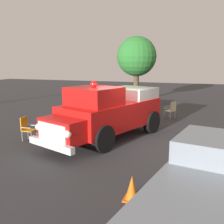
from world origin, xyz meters
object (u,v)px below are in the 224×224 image
at_px(lawn_chair_near_truck, 84,100).
at_px(lawn_chair_spare, 172,109).
at_px(classic_hot_rod, 125,101).
at_px(vintage_fire_truck, 109,112).
at_px(parked_pickup, 215,201).
at_px(traffic_cone, 132,188).
at_px(spectator_seated, 85,99).
at_px(oak_tree_left, 137,57).
at_px(lawn_chair_by_car, 27,127).

height_order(lawn_chair_near_truck, lawn_chair_spare, same).
bearing_deg(lawn_chair_near_truck, classic_hot_rod, -9.83).
relative_size(vintage_fire_truck, classic_hot_rod, 1.41).
xyz_separation_m(vintage_fire_truck, parked_pickup, (4.04, -6.13, -0.21)).
height_order(parked_pickup, traffic_cone, parked_pickup).
height_order(vintage_fire_truck, spectator_seated, vintage_fire_truck).
relative_size(classic_hot_rod, oak_tree_left, 0.86).
height_order(vintage_fire_truck, lawn_chair_near_truck, vintage_fire_truck).
bearing_deg(vintage_fire_truck, parked_pickup, -56.60).
distance_m(vintage_fire_truck, spectator_seated, 7.53).
relative_size(parked_pickup, traffic_cone, 7.98).
bearing_deg(lawn_chair_by_car, lawn_chair_near_truck, 95.95).
distance_m(vintage_fire_truck, lawn_chair_by_car, 3.56).
distance_m(parked_pickup, lawn_chair_near_truck, 14.97).
distance_m(lawn_chair_near_truck, lawn_chair_by_car, 7.88).
xyz_separation_m(lawn_chair_near_truck, spectator_seated, (0.12, -0.05, 0.11)).
height_order(lawn_chair_spare, traffic_cone, lawn_chair_spare).
distance_m(lawn_chair_near_truck, traffic_cone, 12.92).
bearing_deg(parked_pickup, oak_tree_left, 107.46).
relative_size(classic_hot_rod, parked_pickup, 0.89).
bearing_deg(lawn_chair_by_car, vintage_fire_truck, 23.11).
xyz_separation_m(classic_hot_rod, spectator_seated, (-3.06, 0.51, -0.05)).
height_order(lawn_chair_by_car, lawn_chair_spare, same).
bearing_deg(spectator_seated, lawn_chair_by_car, -84.92).
bearing_deg(oak_tree_left, vintage_fire_truck, -83.52).
bearing_deg(lawn_chair_spare, vintage_fire_truck, -114.72).
distance_m(lawn_chair_spare, spectator_seated, 6.35).
height_order(vintage_fire_truck, lawn_chair_by_car, vintage_fire_truck).
bearing_deg(parked_pickup, lawn_chair_by_car, 146.84).
xyz_separation_m(parked_pickup, lawn_chair_by_car, (-7.27, 4.75, -0.40)).
relative_size(lawn_chair_by_car, lawn_chair_spare, 1.00).
relative_size(parked_pickup, oak_tree_left, 0.96).
relative_size(lawn_chair_spare, oak_tree_left, 0.19).
xyz_separation_m(classic_hot_rod, lawn_chair_by_car, (-2.37, -7.28, -0.16)).
bearing_deg(vintage_fire_truck, classic_hot_rod, 98.29).
xyz_separation_m(lawn_chair_by_car, oak_tree_left, (2.04, 11.90, 3.05)).
xyz_separation_m(classic_hot_rod, lawn_chair_spare, (3.09, -1.05, -0.16)).
bearing_deg(spectator_seated, classic_hot_rod, -9.39).
height_order(classic_hot_rod, lawn_chair_spare, classic_hot_rod).
distance_m(vintage_fire_truck, classic_hot_rod, 5.98).
relative_size(lawn_chair_by_car, traffic_cone, 1.61).
relative_size(vintage_fire_truck, lawn_chair_spare, 6.21).
xyz_separation_m(spectator_seated, traffic_cone, (6.16, -11.24, -0.39)).
bearing_deg(lawn_chair_near_truck, oak_tree_left, 54.93).
relative_size(lawn_chair_near_truck, traffic_cone, 1.61).
height_order(parked_pickup, lawn_chair_near_truck, parked_pickup).
bearing_deg(traffic_cone, oak_tree_left, 102.61).
height_order(parked_pickup, oak_tree_left, oak_tree_left).
distance_m(parked_pickup, traffic_cone, 2.33).
distance_m(lawn_chair_by_car, traffic_cone, 6.47).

